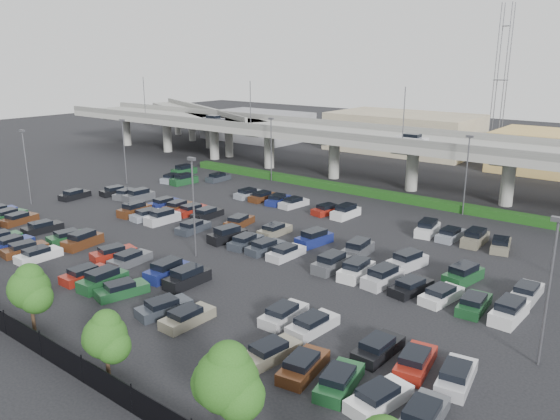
# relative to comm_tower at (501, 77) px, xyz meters

# --- Properties ---
(ground) EXTENTS (280.00, 280.00, 0.00)m
(ground) POSITION_rel_comm_tower_xyz_m (-4.00, -74.00, -15.61)
(ground) COLOR black
(overpass) EXTENTS (150.00, 13.00, 15.80)m
(overpass) POSITION_rel_comm_tower_xyz_m (-4.22, -42.01, -8.64)
(overpass) COLOR #9B9B92
(overpass) RESTS_ON ground
(on_ramp) EXTENTS (50.93, 30.13, 8.80)m
(on_ramp) POSITION_rel_comm_tower_xyz_m (-56.10, -30.95, -8.76)
(on_ramp) COLOR #9B9B92
(on_ramp) RESTS_ON ground
(hedge) EXTENTS (66.00, 1.60, 1.10)m
(hedge) POSITION_rel_comm_tower_xyz_m (-4.00, -49.00, -15.06)
(hedge) COLOR #163F12
(hedge) RESTS_ON ground
(tree_row) EXTENTS (65.07, 3.66, 5.94)m
(tree_row) POSITION_rel_comm_tower_xyz_m (-3.30, -100.53, -12.09)
(tree_row) COLOR #332316
(tree_row) RESTS_ON ground
(parked_cars) EXTENTS (62.88, 41.60, 1.67)m
(parked_cars) POSITION_rel_comm_tower_xyz_m (-3.95, -77.78, -15.00)
(parked_cars) COLOR white
(parked_cars) RESTS_ON ground
(light_poles) EXTENTS (66.90, 48.38, 10.30)m
(light_poles) POSITION_rel_comm_tower_xyz_m (-8.12, -72.00, -9.37)
(light_poles) COLOR #535359
(light_poles) RESTS_ON ground
(distant_buildings) EXTENTS (138.00, 24.00, 9.00)m
(distant_buildings) POSITION_rel_comm_tower_xyz_m (8.38, -12.19, -11.87)
(distant_buildings) COLOR slate
(distant_buildings) RESTS_ON ground
(comm_tower) EXTENTS (2.40, 2.40, 30.00)m
(comm_tower) POSITION_rel_comm_tower_xyz_m (0.00, 0.00, 0.00)
(comm_tower) COLOR #535359
(comm_tower) RESTS_ON ground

